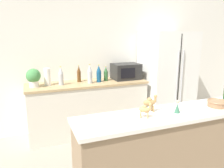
{
  "coord_description": "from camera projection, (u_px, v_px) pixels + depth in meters",
  "views": [
    {
      "loc": [
        -1.19,
        -1.12,
        1.72
      ],
      "look_at": [
        -0.21,
        1.42,
        1.09
      ],
      "focal_mm": 35.0,
      "sensor_mm": 36.0,
      "label": 1
    }
  ],
  "objects": [
    {
      "name": "camel_figurine_second",
      "position": [
        150.0,
        102.0,
        2.01
      ],
      "size": [
        0.13,
        0.08,
        0.17
      ],
      "color": "#A87F4C",
      "rests_on": "bar_counter"
    },
    {
      "name": "potted_plant",
      "position": [
        33.0,
        77.0,
        3.34
      ],
      "size": [
        0.22,
        0.22,
        0.29
      ],
      "color": "silver",
      "rests_on": "back_counter"
    },
    {
      "name": "back_bottle_1",
      "position": [
        79.0,
        74.0,
        3.71
      ],
      "size": [
        0.06,
        0.06,
        0.28
      ],
      "color": "brown",
      "rests_on": "back_counter"
    },
    {
      "name": "paper_towel_roll",
      "position": [
        47.0,
        77.0,
        3.46
      ],
      "size": [
        0.1,
        0.1,
        0.28
      ],
      "color": "white",
      "rests_on": "back_counter"
    },
    {
      "name": "back_bottle_0",
      "position": [
        90.0,
        74.0,
        3.61
      ],
      "size": [
        0.08,
        0.08,
        0.32
      ],
      "color": "#B2B7BC",
      "rests_on": "back_counter"
    },
    {
      "name": "back_bottle_2",
      "position": [
        99.0,
        74.0,
        3.7
      ],
      "size": [
        0.08,
        0.08,
        0.3
      ],
      "color": "navy",
      "rests_on": "back_counter"
    },
    {
      "name": "back_counter",
      "position": [
        88.0,
        108.0,
        3.81
      ],
      "size": [
        2.02,
        0.63,
        0.91
      ],
      "color": "silver",
      "rests_on": "ground_plane"
    },
    {
      "name": "refrigerator",
      "position": [
        166.0,
        79.0,
        4.17
      ],
      "size": [
        0.89,
        0.76,
        1.76
      ],
      "color": "white",
      "rests_on": "ground_plane"
    },
    {
      "name": "back_bottle_4",
      "position": [
        106.0,
        74.0,
        3.81
      ],
      "size": [
        0.07,
        0.07,
        0.25
      ],
      "color": "#2D6033",
      "rests_on": "back_counter"
    },
    {
      "name": "fruit_bowl",
      "position": [
        217.0,
        103.0,
        2.18
      ],
      "size": [
        0.2,
        0.2,
        0.06
      ],
      "color": "#8C6647",
      "rests_on": "bar_counter"
    },
    {
      "name": "wise_man_figurine_crimson",
      "position": [
        177.0,
        107.0,
        2.0
      ],
      "size": [
        0.05,
        0.05,
        0.12
      ],
      "color": "#33664C",
      "rests_on": "bar_counter"
    },
    {
      "name": "camel_figurine",
      "position": [
        145.0,
        109.0,
        1.87
      ],
      "size": [
        0.11,
        0.09,
        0.14
      ],
      "color": "tan",
      "rests_on": "bar_counter"
    },
    {
      "name": "bar_counter",
      "position": [
        168.0,
        161.0,
        2.14
      ],
      "size": [
        1.85,
        0.44,
        1.01
      ],
      "color": "#8C7256",
      "rests_on": "ground_plane"
    },
    {
      "name": "microwave",
      "position": [
        126.0,
        71.0,
        3.94
      ],
      "size": [
        0.48,
        0.37,
        0.28
      ],
      "color": "black",
      "rests_on": "back_counter"
    },
    {
      "name": "wall_back",
      "position": [
        97.0,
        58.0,
        4.02
      ],
      "size": [
        8.0,
        0.06,
        2.55
      ],
      "color": "white",
      "rests_on": "ground_plane"
    },
    {
      "name": "back_bottle_3",
      "position": [
        61.0,
        76.0,
        3.48
      ],
      "size": [
        0.08,
        0.08,
        0.3
      ],
      "color": "#B2B7BC",
      "rests_on": "back_counter"
    }
  ]
}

